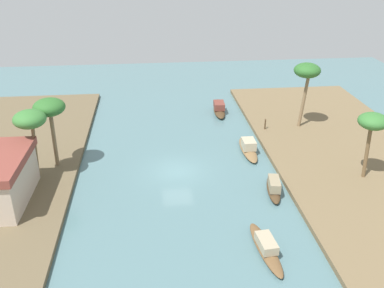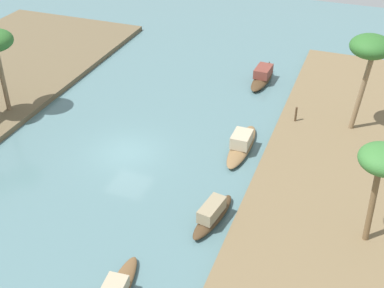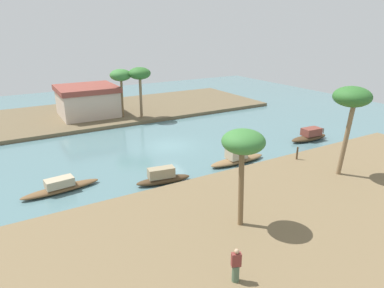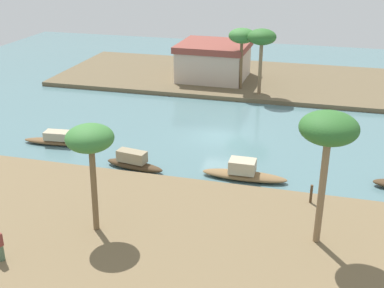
{
  "view_description": "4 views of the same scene",
  "coord_description": "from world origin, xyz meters",
  "px_view_note": "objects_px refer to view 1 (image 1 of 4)",
  "views": [
    {
      "loc": [
        -29.74,
        1.86,
        16.81
      ],
      "look_at": [
        2.69,
        -1.5,
        1.09
      ],
      "focal_mm": 39.27,
      "sensor_mm": 36.0,
      "label": 1
    },
    {
      "loc": [
        -22.31,
        -12.63,
        17.46
      ],
      "look_at": [
        1.33,
        -3.79,
        0.69
      ],
      "focal_mm": 46.88,
      "sensor_mm": 36.0,
      "label": 2
    },
    {
      "loc": [
        -13.5,
        -26.89,
        10.49
      ],
      "look_at": [
        1.0,
        -2.46,
        0.73
      ],
      "focal_mm": 32.49,
      "sensor_mm": 36.0,
      "label": 3
    },
    {
      "loc": [
        6.71,
        -32.79,
        13.36
      ],
      "look_at": [
        -1.22,
        -3.33,
        0.53
      ],
      "focal_mm": 46.62,
      "sensor_mm": 36.0,
      "label": 4
    }
  ],
  "objects_px": {
    "palm_tree_right_tall": "(30,120)",
    "palm_tree_right_short": "(49,109)",
    "sampan_upstream_small": "(219,109)",
    "sampan_midstream": "(274,187)",
    "mooring_post": "(265,124)",
    "palm_tree_left_far": "(307,72)",
    "sampan_near_left_bank": "(248,148)",
    "palm_tree_left_near": "(373,123)",
    "sampan_open_hull": "(266,247)"
  },
  "relations": [
    {
      "from": "sampan_near_left_bank",
      "to": "palm_tree_right_short",
      "type": "height_order",
      "value": "palm_tree_right_short"
    },
    {
      "from": "mooring_post",
      "to": "palm_tree_right_tall",
      "type": "height_order",
      "value": "palm_tree_right_tall"
    },
    {
      "from": "palm_tree_left_far",
      "to": "palm_tree_right_tall",
      "type": "xyz_separation_m",
      "value": [
        -7.63,
        23.49,
        -0.73
      ]
    },
    {
      "from": "sampan_midstream",
      "to": "palm_tree_left_near",
      "type": "relative_size",
      "value": 0.75
    },
    {
      "from": "sampan_upstream_small",
      "to": "sampan_midstream",
      "type": "bearing_deg",
      "value": -172.18
    },
    {
      "from": "palm_tree_left_near",
      "to": "palm_tree_right_tall",
      "type": "relative_size",
      "value": 0.96
    },
    {
      "from": "mooring_post",
      "to": "palm_tree_right_tall",
      "type": "bearing_deg",
      "value": 110.04
    },
    {
      "from": "sampan_upstream_small",
      "to": "sampan_near_left_bank",
      "type": "bearing_deg",
      "value": -170.92
    },
    {
      "from": "sampan_upstream_small",
      "to": "sampan_near_left_bank",
      "type": "distance_m",
      "value": 9.59
    },
    {
      "from": "palm_tree_right_tall",
      "to": "palm_tree_right_short",
      "type": "distance_m",
      "value": 2.14
    },
    {
      "from": "palm_tree_right_short",
      "to": "palm_tree_left_far",
      "type": "bearing_deg",
      "value": -75.59
    },
    {
      "from": "palm_tree_left_far",
      "to": "sampan_open_hull",
      "type": "bearing_deg",
      "value": 154.97
    },
    {
      "from": "sampan_open_hull",
      "to": "palm_tree_right_tall",
      "type": "bearing_deg",
      "value": 51.71
    },
    {
      "from": "palm_tree_left_far",
      "to": "palm_tree_right_short",
      "type": "distance_m",
      "value": 23.19
    },
    {
      "from": "palm_tree_left_near",
      "to": "palm_tree_right_short",
      "type": "distance_m",
      "value": 24.27
    },
    {
      "from": "sampan_open_hull",
      "to": "palm_tree_left_near",
      "type": "bearing_deg",
      "value": -57.8
    },
    {
      "from": "palm_tree_left_near",
      "to": "sampan_upstream_small",
      "type": "bearing_deg",
      "value": 29.7
    },
    {
      "from": "palm_tree_left_far",
      "to": "palm_tree_right_short",
      "type": "relative_size",
      "value": 1.11
    },
    {
      "from": "mooring_post",
      "to": "sampan_upstream_small",
      "type": "bearing_deg",
      "value": 32.83
    },
    {
      "from": "palm_tree_left_far",
      "to": "palm_tree_right_short",
      "type": "bearing_deg",
      "value": 104.41
    },
    {
      "from": "palm_tree_left_near",
      "to": "palm_tree_right_tall",
      "type": "height_order",
      "value": "palm_tree_right_tall"
    },
    {
      "from": "sampan_open_hull",
      "to": "mooring_post",
      "type": "height_order",
      "value": "mooring_post"
    },
    {
      "from": "sampan_midstream",
      "to": "palm_tree_right_short",
      "type": "xyz_separation_m",
      "value": [
        5.41,
        16.55,
        4.8
      ]
    },
    {
      "from": "mooring_post",
      "to": "palm_tree_left_far",
      "type": "xyz_separation_m",
      "value": [
        0.43,
        -3.74,
        4.94
      ]
    },
    {
      "from": "sampan_midstream",
      "to": "sampan_open_hull",
      "type": "bearing_deg",
      "value": 169.48
    },
    {
      "from": "mooring_post",
      "to": "palm_tree_right_short",
      "type": "distance_m",
      "value": 19.94
    },
    {
      "from": "sampan_open_hull",
      "to": "palm_tree_right_short",
      "type": "bearing_deg",
      "value": 45.12
    },
    {
      "from": "sampan_midstream",
      "to": "palm_tree_right_short",
      "type": "height_order",
      "value": "palm_tree_right_short"
    },
    {
      "from": "sampan_near_left_bank",
      "to": "palm_tree_left_far",
      "type": "xyz_separation_m",
      "value": [
        4.4,
        -6.29,
        5.42
      ]
    },
    {
      "from": "palm_tree_left_near",
      "to": "sampan_near_left_bank",
      "type": "bearing_deg",
      "value": 53.02
    },
    {
      "from": "palm_tree_left_near",
      "to": "palm_tree_right_short",
      "type": "bearing_deg",
      "value": 79.5
    },
    {
      "from": "sampan_midstream",
      "to": "sampan_upstream_small",
      "type": "relative_size",
      "value": 0.92
    },
    {
      "from": "sampan_open_hull",
      "to": "sampan_upstream_small",
      "type": "height_order",
      "value": "sampan_upstream_small"
    },
    {
      "from": "palm_tree_left_near",
      "to": "palm_tree_right_tall",
      "type": "xyz_separation_m",
      "value": [
        2.56,
        24.9,
        0.22
      ]
    },
    {
      "from": "sampan_open_hull",
      "to": "sampan_midstream",
      "type": "xyz_separation_m",
      "value": [
        6.38,
        -2.29,
        0.1
      ]
    },
    {
      "from": "sampan_near_left_bank",
      "to": "palm_tree_right_tall",
      "type": "xyz_separation_m",
      "value": [
        -3.23,
        17.21,
        4.69
      ]
    },
    {
      "from": "palm_tree_right_short",
      "to": "sampan_midstream",
      "type": "bearing_deg",
      "value": -108.09
    },
    {
      "from": "palm_tree_left_near",
      "to": "sampan_midstream",
      "type": "bearing_deg",
      "value": 97.66
    },
    {
      "from": "sampan_near_left_bank",
      "to": "sampan_upstream_small",
      "type": "bearing_deg",
      "value": 6.52
    },
    {
      "from": "mooring_post",
      "to": "palm_tree_right_short",
      "type": "xyz_separation_m",
      "value": [
        -5.34,
        18.71,
        4.36
      ]
    },
    {
      "from": "sampan_near_left_bank",
      "to": "palm_tree_right_short",
      "type": "relative_size",
      "value": 0.89
    },
    {
      "from": "palm_tree_left_near",
      "to": "palm_tree_left_far",
      "type": "relative_size",
      "value": 0.83
    },
    {
      "from": "sampan_open_hull",
      "to": "palm_tree_left_far",
      "type": "height_order",
      "value": "palm_tree_left_far"
    },
    {
      "from": "palm_tree_right_tall",
      "to": "palm_tree_right_short",
      "type": "height_order",
      "value": "palm_tree_right_short"
    },
    {
      "from": "mooring_post",
      "to": "palm_tree_right_short",
      "type": "height_order",
      "value": "palm_tree_right_short"
    },
    {
      "from": "palm_tree_right_tall",
      "to": "palm_tree_right_short",
      "type": "xyz_separation_m",
      "value": [
        1.86,
        -1.04,
        0.15
      ]
    },
    {
      "from": "palm_tree_right_tall",
      "to": "sampan_open_hull",
      "type": "bearing_deg",
      "value": -122.99
    },
    {
      "from": "sampan_open_hull",
      "to": "mooring_post",
      "type": "distance_m",
      "value": 17.71
    },
    {
      "from": "sampan_midstream",
      "to": "palm_tree_left_near",
      "type": "bearing_deg",
      "value": -73.12
    },
    {
      "from": "palm_tree_right_tall",
      "to": "palm_tree_right_short",
      "type": "relative_size",
      "value": 0.97
    }
  ]
}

